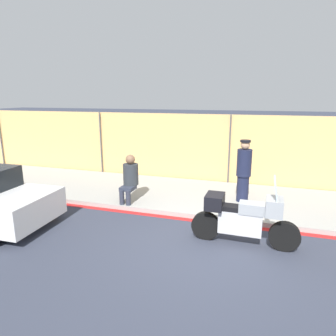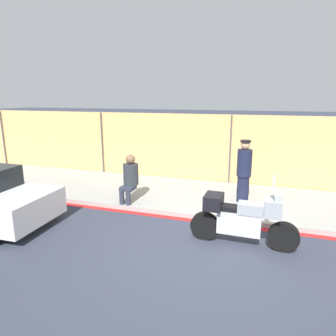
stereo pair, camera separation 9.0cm
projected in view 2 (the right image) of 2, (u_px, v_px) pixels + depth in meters
ground_plane at (201, 248)px, 6.08m from camera, size 120.00×120.00×0.00m
sidewalk at (222, 199)px, 8.81m from camera, size 35.97×3.16×0.12m
curb_paint_stripe at (212, 223)px, 7.28m from camera, size 35.97×0.18×0.01m
storefront_fence at (230, 151)px, 10.08m from camera, size 34.17×0.17×2.41m
motorcycle at (242, 217)px, 6.09m from camera, size 2.19×0.52×1.49m
officer_standing at (244, 171)px, 8.22m from camera, size 0.40×0.40×1.73m
person_seated_on_curb at (130, 176)px, 8.33m from camera, size 0.42×0.69×1.31m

